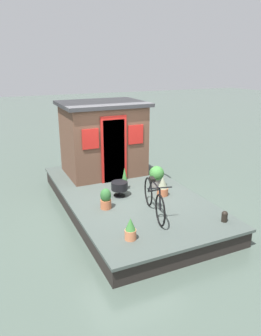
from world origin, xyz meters
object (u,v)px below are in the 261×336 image
houseboat_cabin (103,138)px  bicycle (154,199)px  potted_plant_thyme (163,187)px  potted_plant_rosemary (106,199)px  potted_plant_geranium (130,229)px  potted_plant_ivy (157,175)px  mooring_bollard (225,216)px  charcoal_grill (119,186)px  potted_plant_succulent (125,179)px

houseboat_cabin → bicycle: (-3.04, -0.01, -0.68)m
houseboat_cabin → potted_plant_thyme: size_ratio=4.88×
potted_plant_rosemary → potted_plant_geranium: (-1.42, 0.05, -0.03)m
bicycle → potted_plant_ivy: size_ratio=2.83×
potted_plant_rosemary → bicycle: bearing=-130.1°
houseboat_cabin → mooring_bollard: houseboat_cabin is taller
houseboat_cabin → potted_plant_geranium: bearing=167.0°
bicycle → charcoal_grill: bearing=13.6°
bicycle → charcoal_grill: bicycle is taller
potted_plant_ivy → charcoal_grill: size_ratio=1.41×
potted_plant_geranium → potted_plant_ivy: bearing=-39.3°
bicycle → potted_plant_ivy: bicycle is taller
houseboat_cabin → mooring_bollard: bearing=-163.5°
potted_plant_thyme → potted_plant_geranium: (-1.54, 1.58, -0.02)m
potted_plant_ivy → potted_plant_thyme: bearing=165.7°
houseboat_cabin → bicycle: 3.11m
potted_plant_thyme → charcoal_grill: (0.39, 0.98, 0.03)m
houseboat_cabin → bicycle: bearing=-179.7°
bicycle → potted_plant_rosemary: bicycle is taller
bicycle → potted_plant_geranium: 1.15m
bicycle → mooring_bollard: (-0.91, -1.16, -0.24)m
potted_plant_rosemary → potted_plant_ivy: 1.80m
potted_plant_rosemary → potted_plant_succulent: bearing=-44.2°
potted_plant_rosemary → potted_plant_succulent: 1.20m
houseboat_cabin → potted_plant_succulent: 1.66m
potted_plant_rosemary → potted_plant_succulent: size_ratio=0.81×
potted_plant_geranium → charcoal_grill: 2.01m
charcoal_grill → mooring_bollard: bearing=-145.5°
potted_plant_rosemary → mooring_bollard: (-1.60, -1.99, -0.11)m
potted_plant_succulent → potted_plant_ivy: bearing=-102.8°
potted_plant_geranium → potted_plant_thyme: bearing=-45.7°
potted_plant_geranium → potted_plant_succulent: bearing=-21.3°
potted_plant_succulent → potted_plant_thyme: bearing=-137.6°
potted_plant_geranium → mooring_bollard: (-0.18, -2.04, -0.08)m
houseboat_cabin → potted_plant_ivy: size_ratio=4.15×
potted_plant_succulent → potted_plant_rosemary: bearing=135.8°
potted_plant_ivy → potted_plant_thyme: 0.59m
potted_plant_thyme → mooring_bollard: 1.78m
potted_plant_ivy → potted_plant_thyme: (-0.56, 0.14, -0.09)m
potted_plant_rosemary → potted_plant_thyme: 1.53m
houseboat_cabin → potted_plant_thyme: 2.47m
bicycle → potted_plant_rosemary: bearing=49.9°
potted_plant_succulent → potted_plant_geranium: potted_plant_succulent is taller
potted_plant_geranium → charcoal_grill: size_ratio=1.09×
potted_plant_ivy → charcoal_grill: (-0.18, 1.13, -0.06)m
potted_plant_ivy → potted_plant_geranium: bearing=140.7°
bicycle → mooring_bollard: size_ratio=6.77×
bicycle → potted_plant_thyme: bearing=-40.5°
potted_plant_rosemary → charcoal_grill: potted_plant_rosemary is taller
potted_plant_ivy → potted_plant_succulent: bearing=77.2°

